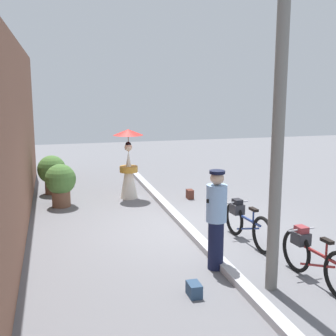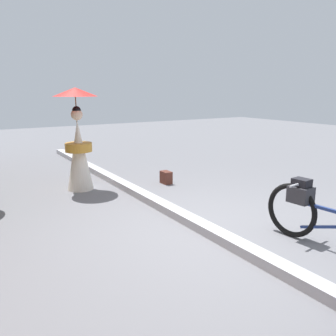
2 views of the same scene
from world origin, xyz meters
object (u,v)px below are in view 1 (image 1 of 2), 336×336
at_px(bicycle_near_officer, 314,257).
at_px(bicycle_far_side, 246,222).
at_px(backpack_spare, 194,289).
at_px(utility_pole, 278,130).
at_px(backpack_on_pavement, 190,194).
at_px(potted_plant_by_door, 61,182).
at_px(potted_plant_small, 52,171).
at_px(person_officer, 216,217).
at_px(person_with_parasol, 129,164).

height_order(bicycle_near_officer, bicycle_far_side, bicycle_near_officer).
bearing_deg(backpack_spare, utility_pole, -93.04).
bearing_deg(backpack_on_pavement, backpack_spare, 162.93).
relative_size(bicycle_far_side, potted_plant_by_door, 1.62).
relative_size(potted_plant_small, backpack_spare, 3.91).
bearing_deg(bicycle_far_side, backpack_spare, 138.46).
relative_size(bicycle_far_side, potted_plant_small, 1.61).
bearing_deg(potted_plant_by_door, bicycle_far_side, -136.70).
distance_m(potted_plant_by_door, utility_pole, 6.55).
height_order(potted_plant_by_door, backpack_spare, potted_plant_by_door).
height_order(bicycle_near_officer, utility_pole, utility_pole).
xyz_separation_m(bicycle_near_officer, person_officer, (0.89, 1.28, 0.47)).
distance_m(bicycle_near_officer, utility_pole, 2.11).
height_order(bicycle_far_side, person_with_parasol, person_with_parasol).
relative_size(potted_plant_by_door, backpack_on_pavement, 4.39).
bearing_deg(person_with_parasol, bicycle_near_officer, -162.59).
bearing_deg(backpack_spare, bicycle_near_officer, -91.34).
height_order(bicycle_near_officer, person_officer, person_officer).
height_order(person_with_parasol, potted_plant_by_door, person_with_parasol).
height_order(potted_plant_small, utility_pole, utility_pole).
bearing_deg(person_with_parasol, backpack_spare, 179.39).
bearing_deg(bicycle_far_side, person_with_parasol, 21.85).
relative_size(backpack_spare, utility_pole, 0.06).
distance_m(bicycle_far_side, utility_pole, 2.83).
relative_size(bicycle_near_officer, potted_plant_by_door, 1.62).
bearing_deg(potted_plant_by_door, backpack_on_pavement, -92.16).
distance_m(person_officer, potted_plant_small, 6.63).
relative_size(potted_plant_small, utility_pole, 0.23).
xyz_separation_m(bicycle_near_officer, bicycle_far_side, (1.93, 0.26, -0.01)).
bearing_deg(potted_plant_by_door, backpack_spare, -162.47).
distance_m(bicycle_far_side, backpack_on_pavement, 3.50).
relative_size(bicycle_near_officer, backpack_spare, 6.28).
height_order(person_with_parasol, potted_plant_small, person_with_parasol).
bearing_deg(backpack_spare, potted_plant_by_door, 17.53).
xyz_separation_m(potted_plant_small, backpack_on_pavement, (-1.56, -3.60, -0.51)).
bearing_deg(potted_plant_small, bicycle_near_officer, -150.98).
relative_size(person_with_parasol, utility_pole, 0.39).
height_order(potted_plant_small, backpack_spare, potted_plant_small).
distance_m(bicycle_near_officer, bicycle_far_side, 1.95).
relative_size(person_officer, potted_plant_by_door, 1.54).
distance_m(bicycle_near_officer, backpack_on_pavement, 5.44).
bearing_deg(backpack_spare, person_officer, -37.55).
bearing_deg(potted_plant_small, potted_plant_by_door, -171.73).
bearing_deg(bicycle_near_officer, backpack_on_pavement, 2.90).
height_order(bicycle_near_officer, potted_plant_small, potted_plant_small).
xyz_separation_m(bicycle_near_officer, potted_plant_by_door, (5.55, 3.67, 0.20)).
bearing_deg(bicycle_far_side, bicycle_near_officer, -172.47).
height_order(person_officer, backpack_spare, person_officer).
bearing_deg(utility_pole, potted_plant_small, 24.21).
height_order(bicycle_far_side, potted_plant_small, potted_plant_small).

